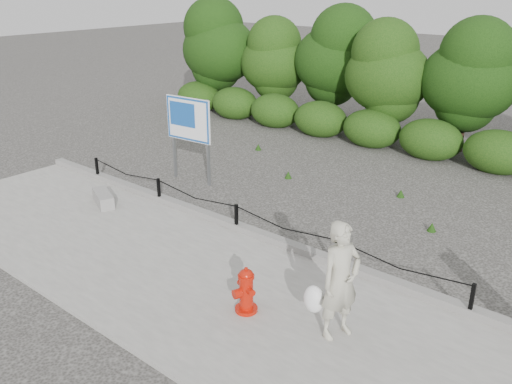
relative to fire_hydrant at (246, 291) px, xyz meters
The scene contains 9 objects.
ground 3.08m from the fire_hydrant, 134.40° to the left, with size 90.00×90.00×0.00m, color #2D2B28.
sidewalk 2.18m from the fire_hydrant, behind, with size 14.00×4.00×0.08m, color gray.
curb 3.10m from the fire_hydrant, 133.75° to the left, with size 14.00×0.22×0.14m, color slate.
chain_barrier 3.05m from the fire_hydrant, 134.40° to the left, with size 10.06×0.06×0.60m.
treeline 11.54m from the fire_hydrant, 102.96° to the left, with size 20.21×3.54×4.36m.
fire_hydrant is the anchor object (origin of this frame).
pedestrian 1.60m from the fire_hydrant, 15.88° to the left, with size 0.84×0.79×1.87m.
concrete_block 5.68m from the fire_hydrant, 167.62° to the left, with size 0.94×0.33×0.30m, color gray.
advertising_sign 6.57m from the fire_hydrant, 143.93° to the left, with size 1.43×0.22×2.29m.
Camera 1 is at (7.05, -7.86, 5.15)m, focal length 38.00 mm.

